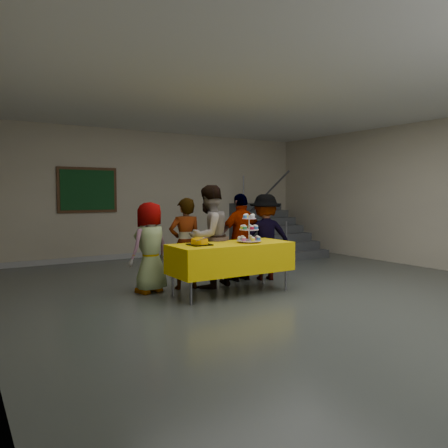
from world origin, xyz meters
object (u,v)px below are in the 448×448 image
object	(u,v)px
cupcake_stand	(249,231)
schoolchild_e	(265,237)
schoolchild_a	(150,247)
schoolchild_c	(209,237)
schoolchild_d	(242,237)
bake_table	(231,257)
noticeboard	(88,190)
bear_cake	(200,241)
staircase	(268,233)
schoolchild_b	(185,243)

from	to	relation	value
cupcake_stand	schoolchild_e	xyz separation A→B (m)	(0.82, 0.66, -0.19)
schoolchild_a	schoolchild_e	size ratio (longest dim) A/B	0.92
cupcake_stand	schoolchild_a	xyz separation A→B (m)	(-1.30, 0.80, -0.25)
schoolchild_c	schoolchild_d	world-z (taller)	schoolchild_c
bake_table	cupcake_stand	size ratio (longest dim) A/B	4.22
cupcake_stand	noticeboard	size ratio (longest dim) A/B	0.34
bear_cake	schoolchild_e	world-z (taller)	schoolchild_e
bear_cake	schoolchild_d	size ratio (longest dim) A/B	0.24
schoolchild_c	schoolchild_e	distance (m)	1.18
staircase	schoolchild_e	bearing A→B (deg)	-128.69
schoolchild_c	noticeboard	xyz separation A→B (m)	(-0.94, 3.74, 0.77)
schoolchild_a	noticeboard	xyz separation A→B (m)	(0.01, 3.55, 0.90)
bake_table	staircase	world-z (taller)	staircase
bake_table	staircase	bearing A→B (deg)	45.44
schoolchild_c	noticeboard	bearing A→B (deg)	-93.70
bear_cake	staircase	distance (m)	5.21
schoolchild_a	staircase	world-z (taller)	staircase
cupcake_stand	schoolchild_c	distance (m)	0.71
schoolchild_e	cupcake_stand	bearing A→B (deg)	60.76
noticeboard	schoolchild_c	bearing A→B (deg)	-75.94
schoolchild_b	schoolchild_c	bearing A→B (deg)	169.20
cupcake_stand	staircase	xyz separation A→B (m)	(3.10, 3.51, -0.46)
staircase	schoolchild_a	bearing A→B (deg)	-148.36
schoolchild_c	schoolchild_d	xyz separation A→B (m)	(0.78, 0.21, -0.07)
schoolchild_a	schoolchild_c	bearing A→B (deg)	149.30
cupcake_stand	schoolchild_e	distance (m)	1.07
schoolchild_a	schoolchild_b	distance (m)	0.58
schoolchild_b	schoolchild_e	distance (m)	1.54
cupcake_stand	schoolchild_e	world-z (taller)	schoolchild_e
schoolchild_d	schoolchild_e	world-z (taller)	schoolchild_d
bear_cake	noticeboard	bearing A→B (deg)	96.39
cupcake_stand	schoolchild_d	distance (m)	0.94
schoolchild_c	schoolchild_a	bearing A→B (deg)	-29.14
schoolchild_d	staircase	distance (m)	3.80
schoolchild_a	schoolchild_e	bearing A→B (deg)	156.97
bear_cake	cupcake_stand	bearing A→B (deg)	-6.49
schoolchild_b	noticeboard	bearing A→B (deg)	-71.13
schoolchild_a	schoolchild_c	world-z (taller)	schoolchild_c
staircase	noticeboard	world-z (taller)	noticeboard
schoolchild_b	staircase	distance (m)	4.72
bear_cake	schoolchild_e	xyz separation A→B (m)	(1.64, 0.57, -0.07)
schoolchild_a	noticeboard	world-z (taller)	noticeboard
cupcake_stand	schoolchild_d	world-z (taller)	schoolchild_d
schoolchild_d	schoolchild_e	distance (m)	0.43
bear_cake	schoolchild_a	size ratio (longest dim) A/B	0.26
schoolchild_d	staircase	world-z (taller)	staircase
bake_table	schoolchild_a	world-z (taller)	schoolchild_a
schoolchild_a	schoolchild_d	size ratio (longest dim) A/B	0.91
schoolchild_d	noticeboard	distance (m)	4.01
cupcake_stand	staircase	world-z (taller)	staircase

